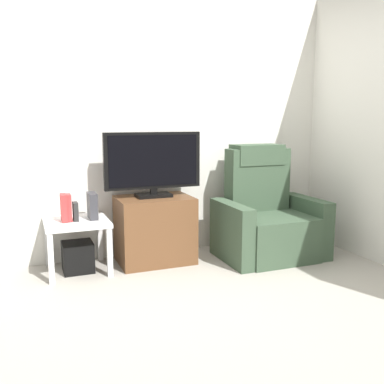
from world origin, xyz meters
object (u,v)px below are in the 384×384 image
(recliner_armchair, at_px, (267,218))
(tv_stand, at_px, (155,229))
(side_table, at_px, (77,228))
(book_middle, at_px, (69,208))
(game_console, at_px, (92,206))
(book_rightmost, at_px, (76,212))
(television, at_px, (153,163))
(subwoofer_box, at_px, (78,257))
(book_leftmost, at_px, (64,208))

(recliner_armchair, bearing_deg, tv_stand, 159.10)
(side_table, bearing_deg, book_middle, -160.68)
(game_console, bearing_deg, recliner_armchair, -7.33)
(tv_stand, distance_m, book_rightmost, 0.75)
(television, bearing_deg, subwoofer_box, -177.81)
(tv_stand, height_order, television, television)
(television, bearing_deg, book_rightmost, -176.23)
(tv_stand, relative_size, game_console, 3.01)
(recliner_armchair, distance_m, game_console, 1.67)
(tv_stand, xyz_separation_m, television, (0.00, 0.02, 0.62))
(recliner_armchair, height_order, side_table, recliner_armchair)
(television, xyz_separation_m, game_console, (-0.57, -0.02, -0.36))
(subwoofer_box, bearing_deg, book_middle, -160.68)
(television, distance_m, game_console, 0.67)
(recliner_armchair, distance_m, subwoofer_box, 1.82)
(recliner_armchair, relative_size, subwoofer_box, 4.14)
(tv_stand, height_order, game_console, game_console)
(television, height_order, subwoofer_box, television)
(tv_stand, height_order, recliner_armchair, recliner_armchair)
(book_middle, relative_size, book_rightmost, 1.46)
(tv_stand, distance_m, side_table, 0.72)
(recliner_armchair, relative_size, game_console, 4.74)
(recliner_armchair, xyz_separation_m, book_middle, (-1.85, 0.18, 0.21))
(tv_stand, height_order, book_middle, book_middle)
(book_middle, bearing_deg, book_leftmost, 180.00)
(subwoofer_box, distance_m, book_leftmost, 0.46)
(television, xyz_separation_m, recliner_armchair, (1.08, -0.23, -0.56))
(book_middle, bearing_deg, subwoofer_box, 19.32)
(book_leftmost, bearing_deg, book_middle, 0.00)
(side_table, relative_size, book_middle, 2.30)
(tv_stand, height_order, subwoofer_box, tv_stand)
(subwoofer_box, distance_m, game_console, 0.47)
(book_middle, distance_m, book_rightmost, 0.06)
(book_rightmost, bearing_deg, side_table, 77.31)
(book_leftmost, relative_size, book_middle, 1.02)
(recliner_armchair, relative_size, side_table, 2.00)
(book_leftmost, bearing_deg, subwoofer_box, 11.31)
(side_table, xyz_separation_m, book_rightmost, (-0.00, -0.02, 0.15))
(tv_stand, bearing_deg, book_rightmost, -177.74)
(television, distance_m, subwoofer_box, 1.07)
(book_rightmost, bearing_deg, subwoofer_box, 77.31)
(television, distance_m, book_rightmost, 0.82)
(television, height_order, book_leftmost, television)
(book_middle, height_order, game_console, book_middle)
(book_leftmost, bearing_deg, book_rightmost, 0.00)
(subwoofer_box, bearing_deg, book_leftmost, -168.69)
(game_console, bearing_deg, side_table, -176.05)
(television, xyz_separation_m, subwoofer_box, (-0.71, -0.03, -0.80))
(book_rightmost, bearing_deg, game_console, 11.35)
(tv_stand, relative_size, recliner_armchair, 0.63)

